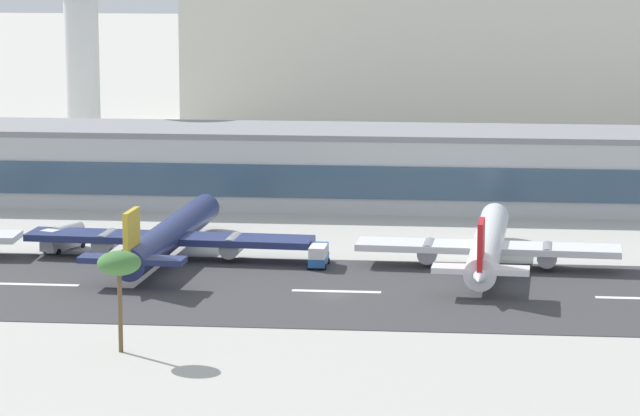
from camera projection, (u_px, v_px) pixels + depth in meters
ground_plane at (333, 296)px, 209.90m from camera, size 1400.00×1400.00×0.00m
runway_strip at (335, 292)px, 212.06m from camera, size 800.00×40.94×0.08m
runway_centreline_dash_3 at (36, 284)px, 216.12m from camera, size 12.00×1.20×0.01m
runway_centreline_dash_4 at (336, 291)px, 212.02m from camera, size 12.00×1.20×0.01m
terminal_building at (361, 167)px, 277.89m from camera, size 203.46×20.87×13.53m
control_tower at (81, 39)px, 313.49m from camera, size 14.33×14.33×42.90m
distant_hotel_block at (463, 38)px, 380.27m from camera, size 131.34×38.14×44.22m
airliner_gold_tail_gate_1 at (167, 237)px, 231.95m from camera, size 42.96×51.51×10.75m
airliner_red_tail_gate_2 at (487, 246)px, 225.71m from camera, size 38.00×49.58×10.34m
service_fuel_truck_0 at (64, 237)px, 239.08m from camera, size 5.68×8.85×3.95m
service_box_truck_2 at (319, 255)px, 227.36m from camera, size 2.76×6.04×3.25m
palm_tree_1 at (119, 265)px, 180.15m from camera, size 5.01×5.01×11.83m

